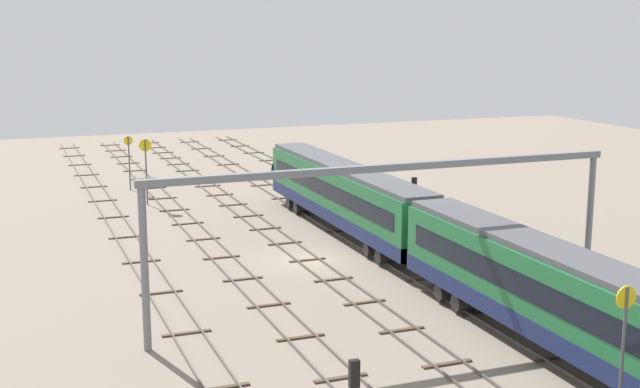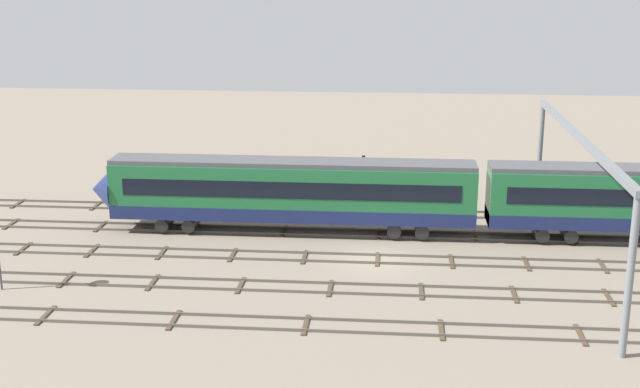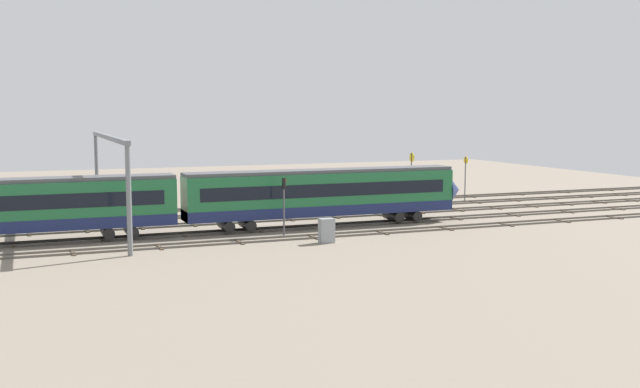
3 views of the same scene
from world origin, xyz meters
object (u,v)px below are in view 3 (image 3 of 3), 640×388
train (21,209)px  relay_cabinet (327,231)px  signal_light_trackside_departure (284,198)px  overhead_gantry (109,155)px  speed_sign_near_foreground (465,173)px  speed_sign_mid_trackside (411,170)px

train → relay_cabinet: 22.87m
train → signal_light_trackside_departure: 19.87m
relay_cabinet → signal_light_trackside_departure: bearing=112.9°
overhead_gantry → speed_sign_near_foreground: (39.02, 7.14, -3.23)m
speed_sign_near_foreground → speed_sign_mid_trackside: (-6.97, -0.36, 0.51)m
train → speed_sign_near_foreground: (45.98, 11.88, 0.45)m
speed_sign_mid_trackside → train: bearing=-163.6°
overhead_gantry → signal_light_trackside_departure: 15.27m
overhead_gantry → speed_sign_near_foreground: size_ratio=5.08×
overhead_gantry → relay_cabinet: 19.82m
speed_sign_near_foreground → speed_sign_mid_trackside: speed_sign_mid_trackside is taller
train → overhead_gantry: size_ratio=3.01×
signal_light_trackside_departure → relay_cabinet: bearing=-67.1°
train → signal_light_trackside_departure: train is taller
train → overhead_gantry: 9.19m
speed_sign_mid_trackside → signal_light_trackside_departure: (-19.40, -14.67, -0.59)m
overhead_gantry → signal_light_trackside_departure: (12.65, -7.89, -3.31)m
speed_sign_mid_trackside → speed_sign_near_foreground: bearing=2.9°
speed_sign_mid_trackside → overhead_gantry: bearing=-168.0°
relay_cabinet → speed_sign_near_foreground: bearing=38.5°
relay_cabinet → speed_sign_mid_trackside: bearing=47.5°
speed_sign_mid_trackside → signal_light_trackside_departure: size_ratio=1.18×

